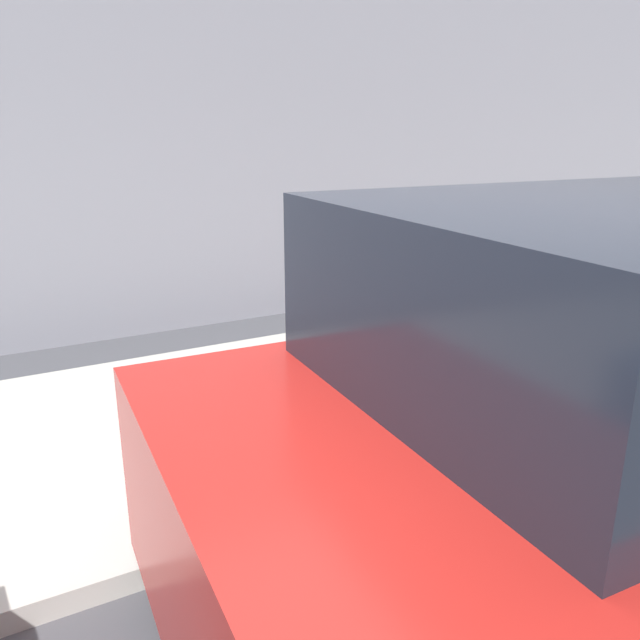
# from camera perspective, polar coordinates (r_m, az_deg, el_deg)

# --- Properties ---
(ground_plane) EXTENTS (60.00, 60.00, 0.00)m
(ground_plane) POSITION_cam_1_polar(r_m,az_deg,el_deg) (2.96, 6.76, -27.03)
(ground_plane) COLOR #47474C
(sidewalk) EXTENTS (24.00, 2.80, 0.12)m
(sidewalk) POSITION_cam_1_polar(r_m,az_deg,el_deg) (4.56, -9.54, -9.07)
(sidewalk) COLOR #BCB7AD
(sidewalk) RESTS_ON ground_plane
(parking_meter) EXTENTS (0.19, 0.12, 1.46)m
(parking_meter) POSITION_cam_1_polar(r_m,az_deg,el_deg) (3.20, 0.00, 1.08)
(parking_meter) COLOR slate
(parking_meter) RESTS_ON sidewalk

